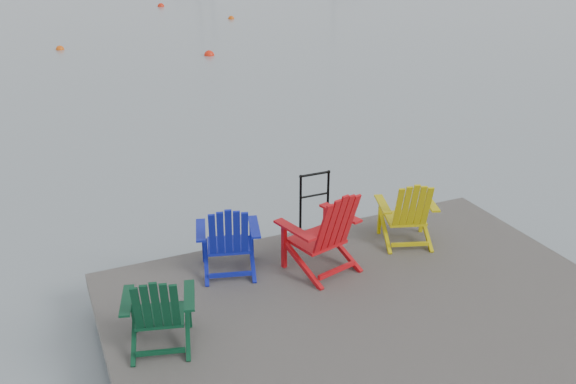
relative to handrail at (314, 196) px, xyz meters
name	(u,v)px	position (x,y,z in m)	size (l,w,h in m)	color
ground	(386,361)	(-0.25, -2.45, -1.04)	(400.00, 400.00, 0.00)	gray
dock	(388,336)	(-0.25, -2.45, -0.69)	(6.00, 5.00, 1.40)	#2B2826
handrail	(314,196)	(0.00, 0.00, 0.00)	(0.48, 0.04, 0.90)	black
chair_green	(158,309)	(-2.67, -1.80, -0.06)	(0.88, 0.83, 0.95)	#0A3820
chair_blue	(228,238)	(-1.52, -0.65, -0.03)	(0.94, 0.89, 1.01)	#0F1AA0
chair_red	(325,230)	(-0.38, -1.08, 0.03)	(1.06, 1.00, 1.14)	red
chair_yellow	(408,211)	(1.00, -0.89, -0.04)	(0.94, 0.89, 0.99)	#C4B30A
buoy_a	(60,50)	(-2.07, 19.10, -1.04)	(0.33, 0.33, 0.33)	#E7560D
buoy_b	(209,55)	(3.09, 15.57, -1.04)	(0.39, 0.39, 0.39)	red
buoy_c	(231,19)	(7.02, 24.56, -1.04)	(0.33, 0.33, 0.33)	#D9520C
buoy_d	(161,7)	(4.78, 31.30, -1.04)	(0.41, 0.41, 0.41)	red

